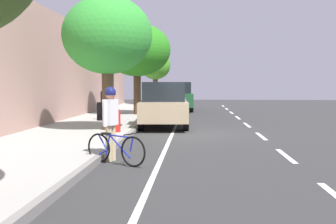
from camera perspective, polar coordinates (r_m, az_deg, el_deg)
name	(u,v)px	position (r m, az deg, el deg)	size (l,w,h in m)	color
ground	(188,134)	(16.23, 2.70, -2.88)	(68.67, 68.67, 0.00)	#303030
sidewalk	(82,131)	(16.78, -11.32, -2.45)	(3.83, 42.92, 0.17)	#9F9F99
curb_edge	(134,131)	(16.38, -4.55, -2.53)	(0.16, 42.92, 0.17)	gray
lane_stripe_centre	(253,130)	(17.83, 11.24, -2.34)	(0.14, 40.00, 0.01)	white
lane_stripe_bike_edge	(172,133)	(16.25, 0.60, -2.86)	(0.12, 42.92, 0.01)	white
building_facade	(26,67)	(17.38, -18.39, 5.74)	(0.50, 42.92, 5.07)	tan
parked_suv_green_nearest	(178,96)	(29.71, 1.30, 2.13)	(2.20, 4.81, 1.99)	#1E512D
parked_pickup_tan_second	(164,106)	(18.68, -0.54, 0.77)	(2.26, 5.40, 1.95)	tan
bicycle_at_curb	(115,149)	(10.09, -7.01, -4.85)	(1.53, 0.91, 0.76)	black
cyclist_with_backpack	(109,115)	(10.49, -7.78, -0.45)	(0.49, 0.59, 1.81)	#C6B284
street_tree_near_cyclist	(155,66)	(35.20, -1.70, 6.13)	(2.48, 2.48, 4.38)	#4E402B
street_tree_mid_block	(137,50)	(24.26, -4.13, 8.19)	(3.75, 3.75, 5.09)	#4A3421
street_tree_far_end	(107,36)	(16.23, -8.05, 9.95)	(3.32, 3.32, 4.94)	brown
pedestrian_on_phone	(106,101)	(20.39, -8.26, 1.45)	(0.55, 0.39, 1.60)	black
fire_hydrant	(117,120)	(15.31, -6.74, -1.08)	(0.22, 0.22, 0.84)	red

